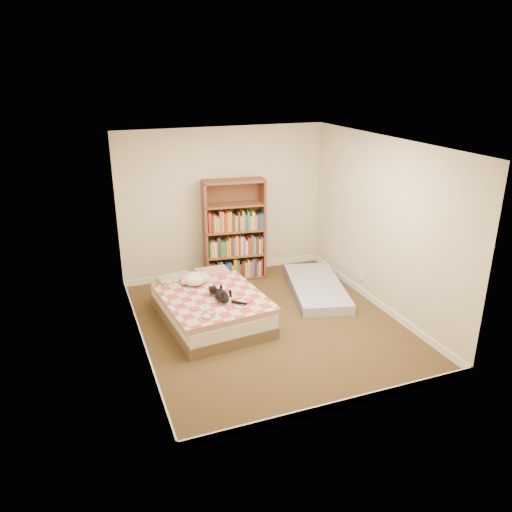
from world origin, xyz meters
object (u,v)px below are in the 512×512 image
object	(u,v)px
black_cat	(221,295)
white_dog	(195,279)
floor_mattress	(316,288)
bed	(210,306)
bookshelf	(234,244)

from	to	relation	value
black_cat	white_dog	size ratio (longest dim) A/B	1.41
floor_mattress	white_dog	bearing A→B (deg)	-166.32
bed	bookshelf	bearing A→B (deg)	53.20
white_dog	bookshelf	bearing A→B (deg)	19.36
bed	floor_mattress	size ratio (longest dim) A/B	1.10
bed	black_cat	world-z (taller)	black_cat
floor_mattress	black_cat	bearing A→B (deg)	-147.46
bed	floor_mattress	bearing A→B (deg)	3.36
bed	bookshelf	xyz separation A→B (m)	(0.82, 1.34, 0.39)
white_dog	black_cat	bearing A→B (deg)	-98.16
bookshelf	black_cat	world-z (taller)	bookshelf
bed	black_cat	distance (m)	0.40
bed	white_dog	size ratio (longest dim) A/B	4.11
black_cat	white_dog	bearing A→B (deg)	92.28
black_cat	white_dog	distance (m)	0.64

